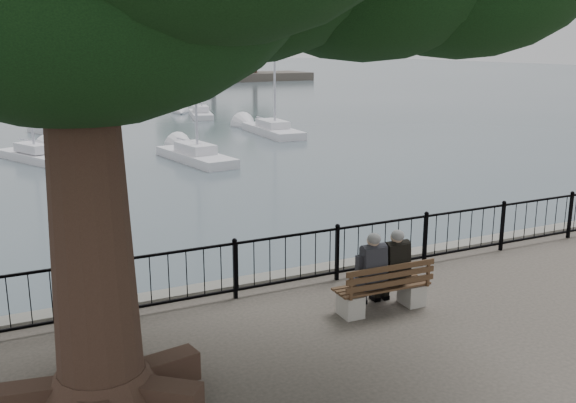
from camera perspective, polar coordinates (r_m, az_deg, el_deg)
harbor at (r=12.14m, az=-1.05°, el=-9.15°), size 260.00×260.00×1.20m
railing at (r=11.33m, az=0.00°, el=-5.11°), size 22.06×0.06×1.00m
bench at (r=10.64m, az=8.46°, el=-8.08°), size 1.64×0.54×0.86m
person_left at (r=10.48m, az=7.16°, el=-6.47°), size 0.40×0.68×1.36m
person_right at (r=10.70m, az=9.19°, el=-6.10°), size 0.40×0.68×1.36m
lion_monument at (r=57.55m, az=-19.57°, el=9.94°), size 5.53×5.53×8.27m
sailboat_b at (r=31.65m, az=-21.62°, el=4.00°), size 3.14×4.84×10.72m
sailboat_c at (r=29.58m, az=-8.22°, el=4.13°), size 2.31×5.59×9.92m
sailboat_d at (r=38.00m, az=-1.38°, el=6.40°), size 1.85×6.02×9.85m
sailboat_f at (r=40.08m, az=-19.34°, el=6.09°), size 3.65×5.94×11.86m
sailboat_g at (r=47.61m, az=-7.76°, el=7.80°), size 2.47×5.14×8.99m
far_shore at (r=91.72m, az=-6.91°, el=13.03°), size 30.00×8.60×9.18m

